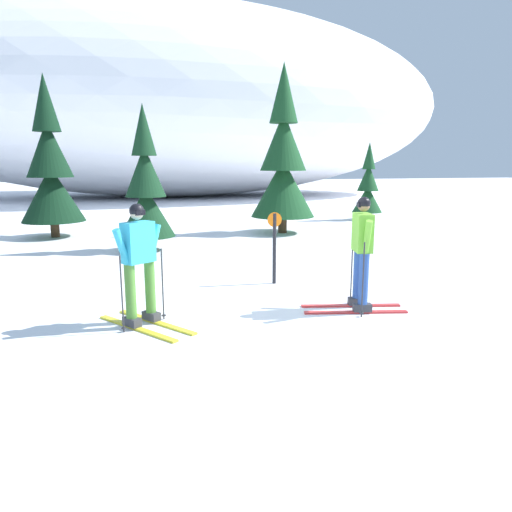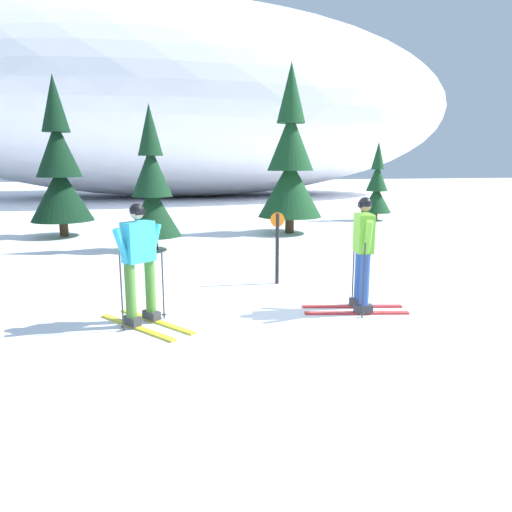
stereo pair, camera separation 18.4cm
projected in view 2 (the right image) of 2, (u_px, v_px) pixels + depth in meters
ground_plane at (270, 314)px, 7.35m from camera, size 120.00×120.00×0.00m
skier_cyan_jacket at (140, 262)px, 6.73m from camera, size 1.33×1.59×1.76m
skier_lime_jacket at (363, 251)px, 7.35m from camera, size 1.69×0.83×1.81m
pine_tree_center_left at (59, 171)px, 14.85m from camera, size 1.93×1.93×5.00m
pine_tree_center at (152, 191)px, 12.51m from camera, size 1.48×1.48×3.84m
pine_tree_center_right at (290, 164)px, 15.56m from camera, size 2.13×2.13×5.51m
pine_tree_far_right at (377, 188)px, 19.32m from camera, size 1.23×1.23×3.18m
snow_ridge_background at (184, 104)px, 33.07m from camera, size 39.59×19.98×12.89m
trail_marker_post at (277, 243)px, 9.08m from camera, size 0.28×0.07×1.39m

